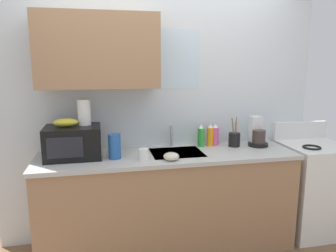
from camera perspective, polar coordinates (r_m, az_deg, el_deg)
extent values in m
cube|color=silver|center=(3.15, -1.33, 2.98)|extent=(3.06, 0.10, 2.50)
cube|color=#9E7551|center=(2.86, -12.19, 12.76)|extent=(1.01, 0.32, 0.62)
cube|color=silver|center=(3.10, 0.35, 11.66)|extent=(0.56, 0.02, 0.55)
cube|color=#9E7551|center=(3.05, 0.00, -13.34)|extent=(2.26, 0.60, 0.86)
cube|color=#B7B7B2|center=(2.89, 0.00, -5.20)|extent=(2.29, 0.63, 0.03)
cube|color=#9EA0A5|center=(2.95, 1.54, -5.98)|extent=(0.46, 0.38, 0.14)
cylinder|color=#B2B5BA|center=(3.11, 0.61, -1.75)|extent=(0.03, 0.03, 0.21)
cube|color=white|center=(3.63, 23.99, -9.93)|extent=(0.60, 0.60, 0.90)
torus|color=black|center=(3.36, 23.94, -3.44)|extent=(0.17, 0.17, 0.02)
cube|color=white|center=(3.71, 22.13, -0.68)|extent=(0.60, 0.04, 0.18)
cube|color=black|center=(2.85, -16.32, -2.73)|extent=(0.46, 0.34, 0.27)
cube|color=black|center=(2.69, -17.64, -3.64)|extent=(0.28, 0.01, 0.17)
ellipsoid|color=gold|center=(2.82, -17.52, 0.59)|extent=(0.20, 0.11, 0.07)
cylinder|color=white|center=(2.85, -14.51, 2.37)|extent=(0.11, 0.11, 0.22)
cylinder|color=black|center=(3.26, 15.52, -3.14)|extent=(0.19, 0.19, 0.03)
cylinder|color=#3F332D|center=(3.24, 15.68, -1.81)|extent=(0.12, 0.12, 0.13)
cube|color=silver|center=(3.29, 15.08, -0.58)|extent=(0.11, 0.09, 0.26)
cylinder|color=green|center=(3.14, 5.80, -1.97)|extent=(0.07, 0.07, 0.18)
cone|color=white|center=(3.12, 5.84, -0.08)|extent=(0.05, 0.05, 0.04)
cylinder|color=orange|center=(3.17, 7.43, -1.87)|extent=(0.07, 0.07, 0.18)
cone|color=white|center=(3.15, 7.48, 0.03)|extent=(0.05, 0.05, 0.04)
cylinder|color=#E55999|center=(3.21, 8.26, -1.78)|extent=(0.07, 0.07, 0.17)
cone|color=white|center=(3.19, 8.31, 0.04)|extent=(0.05, 0.05, 0.04)
cylinder|color=#2659A5|center=(2.76, -9.36, -3.57)|extent=(0.10, 0.10, 0.21)
cylinder|color=white|center=(2.71, -4.27, -4.97)|extent=(0.08, 0.08, 0.09)
cylinder|color=black|center=(3.19, 11.56, -2.37)|extent=(0.11, 0.11, 0.13)
cylinder|color=olive|center=(3.16, 11.38, -0.75)|extent=(0.04, 0.03, 0.24)
cylinder|color=olive|center=(3.18, 11.85, -0.65)|extent=(0.02, 0.03, 0.24)
cylinder|color=olive|center=(3.15, 11.76, -1.11)|extent=(0.01, 0.01, 0.20)
ellipsoid|color=beige|center=(2.69, 0.58, -5.37)|extent=(0.13, 0.13, 0.06)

